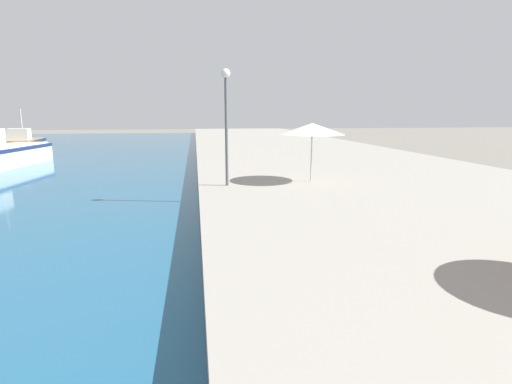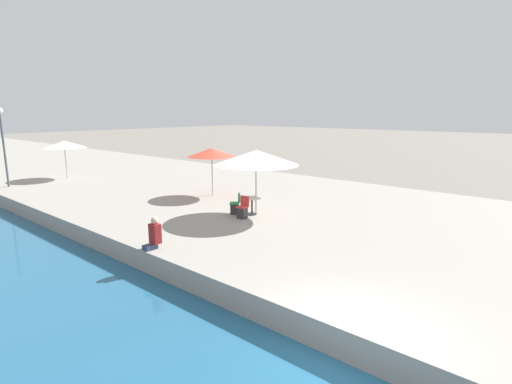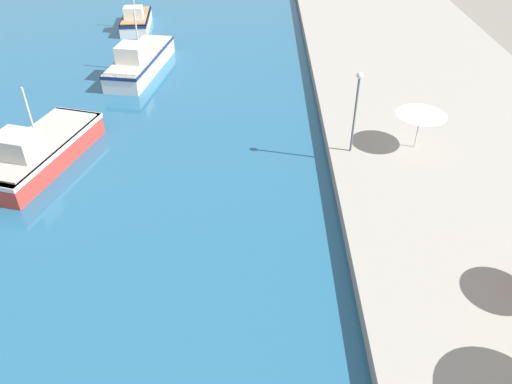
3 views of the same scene
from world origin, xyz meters
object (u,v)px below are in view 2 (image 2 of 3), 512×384
at_px(cafe_umbrella_striped, 64,144).
at_px(person_at_quay, 154,234).
at_px(cafe_umbrella_pink, 256,157).
at_px(cafe_chair_right, 235,207).
at_px(cafe_umbrella_white, 212,152).
at_px(cafe_table, 252,202).
at_px(lamppost, 2,134).
at_px(cafe_chair_left, 243,210).

bearing_deg(cafe_umbrella_striped, person_at_quay, -105.28).
relative_size(cafe_umbrella_pink, cafe_chair_right, 3.93).
xyz_separation_m(cafe_umbrella_white, cafe_chair_right, (-2.08, -3.66, -1.94)).
xyz_separation_m(cafe_table, lamppost, (-4.57, 15.08, 2.56)).
height_order(cafe_umbrella_pink, lamppost, lamppost).
height_order(cafe_chair_right, lamppost, lamppost).
distance_m(cafe_table, person_at_quay, 5.32).
xyz_separation_m(cafe_umbrella_pink, cafe_umbrella_white, (1.59, 4.42, -0.21)).
bearing_deg(person_at_quay, cafe_umbrella_pink, 2.89).
distance_m(cafe_umbrella_pink, cafe_table, 1.95).
bearing_deg(cafe_table, lamppost, 106.85).
height_order(cafe_umbrella_striped, lamppost, lamppost).
height_order(cafe_chair_left, cafe_chair_right, same).
xyz_separation_m(cafe_umbrella_white, cafe_table, (-1.64, -4.23, -1.73)).
relative_size(cafe_umbrella_pink, lamppost, 0.78).
relative_size(cafe_umbrella_striped, person_at_quay, 2.64).
relative_size(cafe_chair_left, cafe_chair_right, 1.00).
bearing_deg(cafe_umbrella_striped, cafe_table, -86.59).
relative_size(cafe_umbrella_pink, cafe_umbrella_white, 1.40).
distance_m(cafe_umbrella_pink, cafe_umbrella_striped, 15.78).
bearing_deg(lamppost, cafe_chair_left, -75.77).
xyz_separation_m(person_at_quay, lamppost, (0.74, 15.54, 2.63)).
distance_m(cafe_table, cafe_chair_left, 0.75).
bearing_deg(cafe_umbrella_pink, lamppost, 106.81).
relative_size(cafe_table, person_at_quay, 0.77).
xyz_separation_m(cafe_chair_right, lamppost, (-4.13, 14.50, 2.77)).
xyz_separation_m(cafe_umbrella_white, lamppost, (-6.21, 10.85, 0.83)).
bearing_deg(lamppost, cafe_umbrella_pink, -73.19).
relative_size(cafe_umbrella_pink, cafe_table, 4.47).
bearing_deg(cafe_chair_right, lamppost, 68.59).
bearing_deg(person_at_quay, lamppost, 87.29).
distance_m(cafe_umbrella_white, cafe_umbrella_striped, 11.62).
distance_m(cafe_umbrella_pink, lamppost, 15.96).
bearing_deg(cafe_umbrella_white, cafe_umbrella_pink, -109.84).
bearing_deg(cafe_umbrella_striped, cafe_chair_left, -89.22).
distance_m(cafe_table, lamppost, 15.96).
relative_size(cafe_chair_left, lamppost, 0.20).
relative_size(cafe_table, cafe_chair_left, 0.88).
xyz_separation_m(cafe_umbrella_striped, person_at_quay, (-4.38, -16.02, -1.77)).
bearing_deg(cafe_umbrella_pink, cafe_umbrella_striped, 93.53).
xyz_separation_m(cafe_umbrella_white, cafe_umbrella_striped, (-2.57, 11.33, -0.04)).
distance_m(cafe_umbrella_pink, cafe_chair_left, 2.28).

